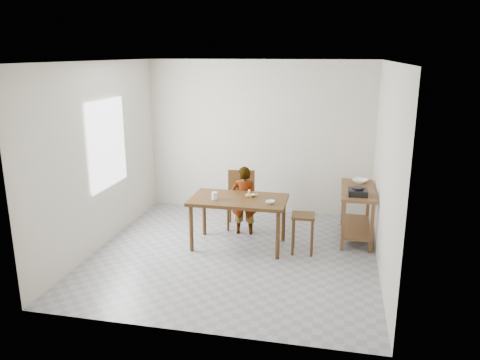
% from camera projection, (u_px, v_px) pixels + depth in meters
% --- Properties ---
extents(floor, '(4.00, 4.00, 0.04)m').
position_uv_depth(floor, '(234.00, 255.00, 6.76)').
color(floor, gray).
rests_on(floor, ground).
extents(ceiling, '(4.00, 4.00, 0.04)m').
position_uv_depth(ceiling, '(234.00, 60.00, 6.04)').
color(ceiling, white).
rests_on(ceiling, wall_back).
extents(wall_back, '(4.00, 0.04, 2.70)m').
position_uv_depth(wall_back, '(259.00, 138.00, 8.30)').
color(wall_back, beige).
rests_on(wall_back, ground).
extents(wall_front, '(4.00, 0.04, 2.70)m').
position_uv_depth(wall_front, '(188.00, 210.00, 4.49)').
color(wall_front, beige).
rests_on(wall_front, ground).
extents(wall_left, '(0.04, 4.00, 2.70)m').
position_uv_depth(wall_left, '(99.00, 156.00, 6.80)').
color(wall_left, beige).
rests_on(wall_left, ground).
extents(wall_right, '(0.04, 4.00, 2.70)m').
position_uv_depth(wall_right, '(387.00, 170.00, 5.99)').
color(wall_right, beige).
rests_on(wall_right, ground).
extents(window_pane, '(0.02, 1.10, 1.30)m').
position_uv_depth(window_pane, '(108.00, 144.00, 6.94)').
color(window_pane, white).
rests_on(window_pane, wall_left).
extents(dining_table, '(1.40, 0.80, 0.75)m').
position_uv_depth(dining_table, '(239.00, 222.00, 6.94)').
color(dining_table, '#412911').
rests_on(dining_table, floor).
extents(prep_counter, '(0.50, 1.20, 0.80)m').
position_uv_depth(prep_counter, '(356.00, 213.00, 7.24)').
color(prep_counter, brown).
rests_on(prep_counter, floor).
extents(child, '(0.44, 0.32, 1.11)m').
position_uv_depth(child, '(244.00, 200.00, 7.38)').
color(child, silver).
rests_on(child, floor).
extents(dining_chair, '(0.51, 0.51, 0.92)m').
position_uv_depth(dining_chair, '(241.00, 200.00, 7.69)').
color(dining_chair, '#412911').
rests_on(dining_chair, floor).
extents(stool, '(0.34, 0.34, 0.58)m').
position_uv_depth(stool, '(303.00, 233.00, 6.74)').
color(stool, '#412911').
rests_on(stool, floor).
extents(glass_tumbler, '(0.09, 0.09, 0.11)m').
position_uv_depth(glass_tumbler, '(215.00, 196.00, 6.78)').
color(glass_tumbler, white).
rests_on(glass_tumbler, dining_table).
extents(small_bowl, '(0.16, 0.16, 0.04)m').
position_uv_depth(small_bowl, '(270.00, 202.00, 6.60)').
color(small_bowl, white).
rests_on(small_bowl, dining_table).
extents(banana, '(0.22, 0.18, 0.07)m').
position_uv_depth(banana, '(251.00, 195.00, 6.89)').
color(banana, gold).
rests_on(banana, dining_table).
extents(serving_bowl, '(0.32, 0.32, 0.06)m').
position_uv_depth(serving_bowl, '(360.00, 181.00, 7.46)').
color(serving_bowl, white).
rests_on(serving_bowl, prep_counter).
extents(gas_burner, '(0.28, 0.28, 0.09)m').
position_uv_depth(gas_burner, '(358.00, 192.00, 6.80)').
color(gas_burner, black).
rests_on(gas_burner, prep_counter).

